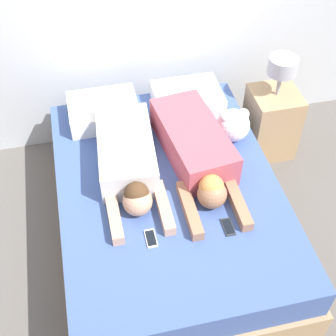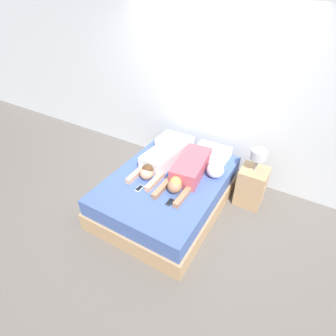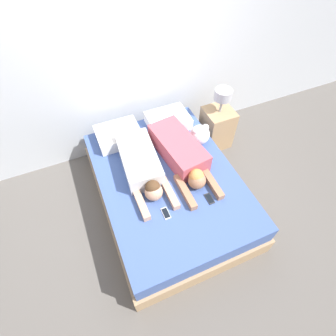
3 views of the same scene
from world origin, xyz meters
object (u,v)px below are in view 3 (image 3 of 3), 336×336
(cell_phone_right, at_px, (209,199))
(person_right, at_px, (181,153))
(pillow_head_left, at_px, (119,135))
(plush_toy, at_px, (200,134))
(nightstand, at_px, (217,125))
(bed, at_px, (168,190))
(cell_phone_left, at_px, (166,213))
(person_left, at_px, (142,166))
(pillow_head_right, at_px, (168,121))

(cell_phone_right, bearing_deg, person_right, 94.70)
(pillow_head_left, distance_m, person_right, 0.80)
(person_right, bearing_deg, plush_toy, 28.94)
(nightstand, bearing_deg, bed, -147.17)
(pillow_head_left, xyz_separation_m, cell_phone_right, (0.59, -1.17, -0.07))
(plush_toy, bearing_deg, bed, -148.46)
(bed, height_order, cell_phone_left, cell_phone_left)
(pillow_head_left, relative_size, cell_phone_left, 3.90)
(person_right, xyz_separation_m, cell_phone_right, (0.05, -0.58, -0.10))
(pillow_head_left, height_order, person_right, person_right)
(person_left, height_order, plush_toy, plush_toy)
(bed, relative_size, pillow_head_left, 3.99)
(pillow_head_right, height_order, cell_phone_right, pillow_head_right)
(plush_toy, bearing_deg, person_left, -168.08)
(person_right, xyz_separation_m, cell_phone_left, (-0.42, -0.56, -0.10))
(pillow_head_left, bearing_deg, plush_toy, -25.53)
(pillow_head_left, bearing_deg, cell_phone_left, -83.74)
(bed, height_order, pillow_head_left, pillow_head_left)
(person_right, distance_m, plush_toy, 0.36)
(bed, height_order, nightstand, nightstand)
(pillow_head_left, height_order, cell_phone_left, pillow_head_left)
(person_left, distance_m, cell_phone_left, 0.58)
(cell_phone_left, height_order, nightstand, nightstand)
(bed, bearing_deg, person_left, 143.29)
(cell_phone_right, bearing_deg, cell_phone_left, 177.57)
(bed, bearing_deg, pillow_head_right, 66.80)
(bed, relative_size, cell_phone_left, 15.54)
(bed, xyz_separation_m, person_right, (0.23, 0.16, 0.36))
(person_left, height_order, nightstand, nightstand)
(cell_phone_left, bearing_deg, person_left, 93.49)
(pillow_head_left, distance_m, nightstand, 1.35)
(bed, bearing_deg, pillow_head_left, 113.20)
(cell_phone_left, distance_m, nightstand, 1.60)
(bed, distance_m, nightstand, 1.19)
(pillow_head_right, height_order, person_left, person_left)
(bed, bearing_deg, person_right, 34.94)
(person_right, distance_m, cell_phone_left, 0.71)
(person_right, relative_size, nightstand, 1.26)
(bed, relative_size, person_right, 1.78)
(person_left, bearing_deg, cell_phone_right, -49.61)
(pillow_head_right, xyz_separation_m, plush_toy, (0.22, -0.41, 0.05))
(person_right, bearing_deg, nightstand, 32.19)
(person_right, bearing_deg, pillow_head_left, 132.92)
(cell_phone_right, bearing_deg, plush_toy, 70.35)
(pillow_head_right, distance_m, nightstand, 0.73)
(cell_phone_left, bearing_deg, plush_toy, 44.88)
(pillow_head_right, bearing_deg, person_left, -133.63)
(person_left, xyz_separation_m, cell_phone_left, (0.03, -0.57, -0.10))
(pillow_head_right, height_order, plush_toy, plush_toy)
(person_left, height_order, cell_phone_right, person_left)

